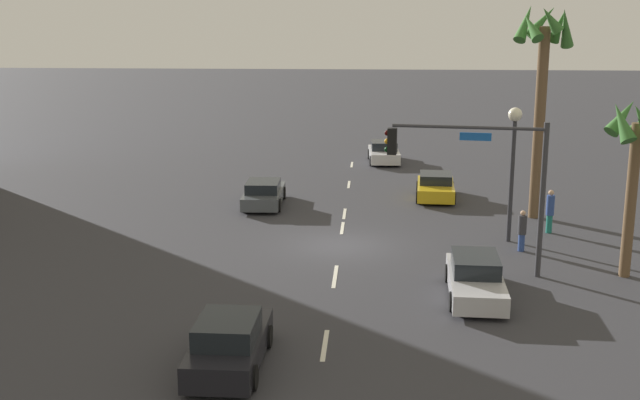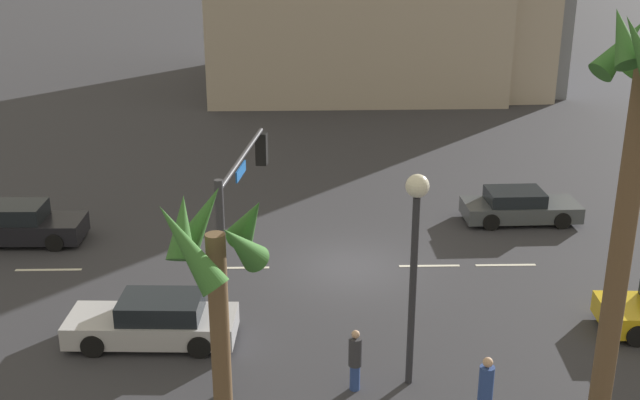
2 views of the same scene
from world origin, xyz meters
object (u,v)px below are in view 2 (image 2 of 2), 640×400
car_1 (519,207)px  pedestrian_0 (485,392)px  traffic_signal (240,218)px  streetlamp (415,239)px  pedestrian_1 (355,359)px  car_3 (155,321)px  palm_tree_2 (640,138)px  car_2 (23,225)px  palm_tree_1 (214,269)px

car_1 → pedestrian_0: pedestrian_0 is taller
pedestrian_0 → traffic_signal: bearing=-32.8°
streetlamp → pedestrian_1: (1.39, 0.27, -3.07)m
pedestrian_0 → pedestrian_1: bearing=-30.6°
car_3 → palm_tree_2: (-10.97, 4.04, 6.29)m
car_1 → car_2: bearing=5.0°
car_3 → pedestrian_0: bearing=153.1°
pedestrian_1 → streetlamp: bearing=-168.9°
car_3 → palm_tree_1: bearing=113.1°
car_2 → palm_tree_1: bearing=123.1°
streetlamp → pedestrian_0: (-1.45, 1.96, -2.94)m
palm_tree_1 → streetlamp: bearing=-141.5°
car_3 → pedestrian_0: 9.22m
palm_tree_2 → car_3: bearing=-20.2°
car_2 → streetlamp: 16.16m
car_2 → pedestrian_1: (-11.34, 9.67, 0.21)m
streetlamp → palm_tree_2: 5.47m
traffic_signal → pedestrian_0: (-5.73, 3.69, -2.83)m
traffic_signal → pedestrian_0: size_ratio=3.00×
palm_tree_1 → pedestrian_1: bearing=-132.9°
car_1 → pedestrian_1: bearing=57.9°
traffic_signal → palm_tree_2: 9.70m
streetlamp → palm_tree_2: size_ratio=0.57×
palm_tree_1 → palm_tree_2: size_ratio=0.67×
car_2 → streetlamp: streetlamp is taller
car_3 → traffic_signal: (-2.49, 0.47, 3.22)m
car_2 → palm_tree_2: bearing=146.5°
car_2 → palm_tree_2: size_ratio=0.43×
car_3 → traffic_signal: bearing=169.2°
car_1 → traffic_signal: (9.96, 9.26, 3.25)m
streetlamp → palm_tree_2: (-4.21, 1.84, 2.97)m
car_3 → pedestrian_0: (-8.22, 4.17, 0.38)m
car_2 → car_3: size_ratio=0.90×
palm_tree_1 → palm_tree_2: bearing=-169.3°
pedestrian_0 → pedestrian_1: size_ratio=1.14×
streetlamp → pedestrian_0: 3.82m
traffic_signal → pedestrian_1: (-2.89, 2.01, -2.96)m
car_1 → car_2: 18.49m
pedestrian_1 → car_2: bearing=-40.4°
car_1 → car_3: size_ratio=0.95×
pedestrian_0 → car_1: bearing=-108.1°
car_1 → streetlamp: size_ratio=0.80×
pedestrian_1 → pedestrian_0: bearing=149.4°
pedestrian_1 → car_1: bearing=-122.1°
streetlamp → palm_tree_2: palm_tree_2 is taller
palm_tree_2 → pedestrian_0: bearing=2.5°
car_1 → car_2: car_2 is taller
pedestrian_0 → palm_tree_2: bearing=-177.5°
traffic_signal → pedestrian_1: 4.60m
car_1 → pedestrian_1: 13.30m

